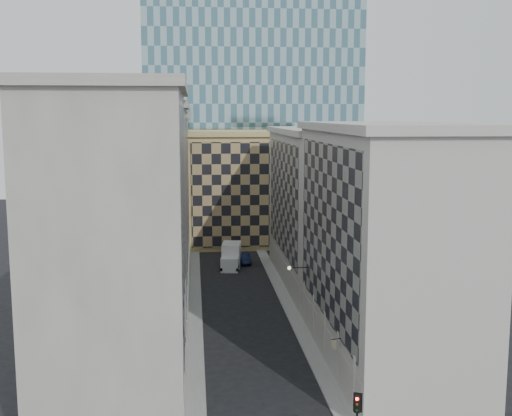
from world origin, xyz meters
TOP-DOWN VIEW (x-y plane):
  - sidewalk_west at (-5.25, 30.00)m, footprint 1.50×100.00m
  - sidewalk_east at (5.25, 30.00)m, footprint 1.50×100.00m
  - bldg_left_a at (-10.88, 11.00)m, footprint 10.80×22.80m
  - bldg_left_b at (-10.88, 33.00)m, footprint 10.80×22.80m
  - bldg_left_c at (-10.88, 55.00)m, footprint 10.80×22.80m
  - bldg_right_a at (10.88, 15.00)m, footprint 10.80×26.80m
  - bldg_right_b at (10.89, 42.00)m, footprint 10.80×28.80m
  - tan_block at (2.00, 67.90)m, footprint 16.80×14.80m
  - church_tower at (0.00, 82.00)m, footprint 7.20×7.20m
  - flagpoles_left at (-5.90, 6.00)m, footprint 0.10×6.33m
  - bracket_lamp at (4.38, 24.00)m, footprint 1.98×0.36m
  - traffic_light at (4.55, -1.76)m, footprint 0.55×0.54m
  - box_truck at (-0.11, 50.41)m, footprint 3.33×6.45m
  - dark_car at (1.98, 52.69)m, footprint 1.73×4.42m
  - shop_sign at (5.42, 8.82)m, footprint 0.79×0.69m

SIDE VIEW (x-z plane):
  - sidewalk_west at x=-5.25m, z-range 0.00..0.15m
  - sidewalk_east at x=5.25m, z-range 0.00..0.15m
  - dark_car at x=1.98m, z-range 0.00..1.43m
  - box_truck at x=-0.11m, z-range -0.22..3.16m
  - traffic_light at x=4.55m, z-range 1.10..5.51m
  - shop_sign at x=5.42m, z-range 3.45..4.23m
  - bracket_lamp at x=4.38m, z-range 6.02..6.38m
  - flagpoles_left at x=-5.90m, z-range 6.83..9.17m
  - tan_block at x=2.00m, z-range 0.04..18.84m
  - bldg_right_b at x=10.89m, z-range 0.00..19.70m
  - bldg_right_a at x=10.88m, z-range -0.03..20.67m
  - bldg_left_c at x=-10.88m, z-range -0.02..21.68m
  - bldg_left_b at x=-10.88m, z-range -0.03..22.67m
  - bldg_left_a at x=-10.88m, z-range -0.03..23.67m
  - church_tower at x=0.00m, z-range 1.20..52.70m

